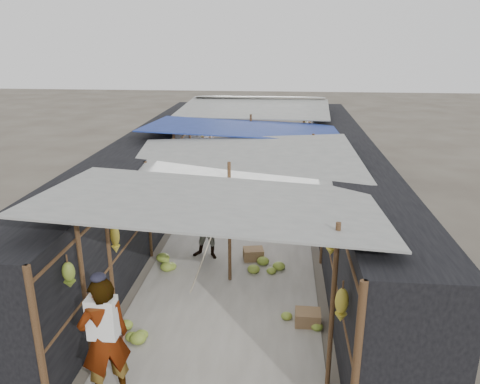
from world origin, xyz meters
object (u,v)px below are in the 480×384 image
(crate_near, at_px, (253,254))
(vendor_seated, at_px, (273,193))
(vendor_elderly, at_px, (105,339))
(shopper_blue, at_px, (207,228))
(black_basin, at_px, (304,216))

(crate_near, bearing_deg, vendor_seated, 73.87)
(crate_near, height_order, vendor_elderly, vendor_elderly)
(shopper_blue, xyz_separation_m, vendor_seated, (1.42, 3.65, -0.34))
(crate_near, bearing_deg, vendor_elderly, -122.03)
(black_basin, bearing_deg, shopper_blue, -131.22)
(shopper_blue, bearing_deg, crate_near, 11.15)
(crate_near, xyz_separation_m, shopper_blue, (-1.07, 0.00, 0.63))
(vendor_seated, bearing_deg, black_basin, 26.97)
(shopper_blue, bearing_deg, vendor_seated, 79.93)
(black_basin, bearing_deg, vendor_seated, 132.89)
(vendor_elderly, bearing_deg, shopper_blue, -133.09)
(black_basin, height_order, vendor_elderly, vendor_elderly)
(black_basin, distance_m, vendor_seated, 1.38)
(black_basin, relative_size, vendor_elderly, 0.33)
(vendor_elderly, relative_size, shopper_blue, 1.24)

